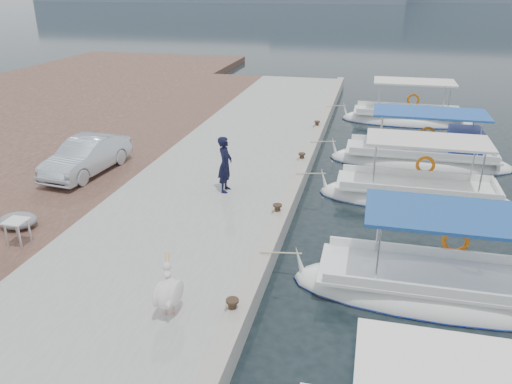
{
  "coord_description": "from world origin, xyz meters",
  "views": [
    {
      "loc": [
        2.15,
        -11.94,
        7.0
      ],
      "look_at": [
        -1.0,
        1.43,
        1.2
      ],
      "focal_mm": 35.0,
      "sensor_mm": 36.0,
      "label": 1
    }
  ],
  "objects_px": {
    "fishing_caique_c": "(415,198)",
    "fishing_caique_d": "(422,160)",
    "fishing_caique_b": "(443,293)",
    "parked_car": "(86,156)",
    "pelican": "(168,292)",
    "fisherman": "(225,164)",
    "fishing_caique_e": "(407,120)"
  },
  "relations": [
    {
      "from": "fishing_caique_b",
      "to": "fisherman",
      "type": "bearing_deg",
      "value": 148.64
    },
    {
      "from": "fishing_caique_c",
      "to": "fishing_caique_e",
      "type": "height_order",
      "value": "same"
    },
    {
      "from": "fishing_caique_d",
      "to": "fishing_caique_e",
      "type": "relative_size",
      "value": 1.07
    },
    {
      "from": "fishing_caique_b",
      "to": "parked_car",
      "type": "bearing_deg",
      "value": 159.49
    },
    {
      "from": "fishing_caique_b",
      "to": "fishing_caique_c",
      "type": "height_order",
      "value": "same"
    },
    {
      "from": "pelican",
      "to": "fisherman",
      "type": "distance_m",
      "value": 6.8
    },
    {
      "from": "fishing_caique_d",
      "to": "fisherman",
      "type": "relative_size",
      "value": 3.89
    },
    {
      "from": "parked_car",
      "to": "fishing_caique_c",
      "type": "bearing_deg",
      "value": 11.94
    },
    {
      "from": "pelican",
      "to": "parked_car",
      "type": "relative_size",
      "value": 0.34
    },
    {
      "from": "fishing_caique_c",
      "to": "fishing_caique_d",
      "type": "bearing_deg",
      "value": 83.12
    },
    {
      "from": "fishing_caique_b",
      "to": "fishing_caique_c",
      "type": "distance_m",
      "value": 5.81
    },
    {
      "from": "fishing_caique_b",
      "to": "fisherman",
      "type": "relative_size",
      "value": 3.82
    },
    {
      "from": "fishing_caique_b",
      "to": "fishing_caique_d",
      "type": "relative_size",
      "value": 0.98
    },
    {
      "from": "fishing_caique_c",
      "to": "fishing_caique_d",
      "type": "distance_m",
      "value": 3.99
    },
    {
      "from": "fishing_caique_d",
      "to": "pelican",
      "type": "xyz_separation_m",
      "value": [
        -6.01,
        -12.48,
        0.85
      ]
    },
    {
      "from": "fishing_caique_b",
      "to": "pelican",
      "type": "height_order",
      "value": "fishing_caique_b"
    },
    {
      "from": "pelican",
      "to": "fisherman",
      "type": "height_order",
      "value": "fisherman"
    },
    {
      "from": "fishing_caique_c",
      "to": "pelican",
      "type": "relative_size",
      "value": 4.95
    },
    {
      "from": "fishing_caique_e",
      "to": "parked_car",
      "type": "distance_m",
      "value": 16.96
    },
    {
      "from": "fishing_caique_b",
      "to": "parked_car",
      "type": "relative_size",
      "value": 1.84
    },
    {
      "from": "fishing_caique_e",
      "to": "fishing_caique_d",
      "type": "bearing_deg",
      "value": -87.15
    },
    {
      "from": "pelican",
      "to": "parked_car",
      "type": "height_order",
      "value": "parked_car"
    },
    {
      "from": "parked_car",
      "to": "fisherman",
      "type": "bearing_deg",
      "value": 0.6
    },
    {
      "from": "fishing_caique_c",
      "to": "parked_car",
      "type": "relative_size",
      "value": 1.68
    },
    {
      "from": "fishing_caique_b",
      "to": "fisherman",
      "type": "distance_m",
      "value": 7.84
    },
    {
      "from": "fishing_caique_c",
      "to": "fishing_caique_b",
      "type": "bearing_deg",
      "value": -86.95
    },
    {
      "from": "fishing_caique_e",
      "to": "pelican",
      "type": "distance_m",
      "value": 20.15
    },
    {
      "from": "fishing_caique_e",
      "to": "fisherman",
      "type": "distance_m",
      "value": 14.18
    },
    {
      "from": "fishing_caique_c",
      "to": "pelican",
      "type": "bearing_deg",
      "value": -123.01
    },
    {
      "from": "fishing_caique_c",
      "to": "pelican",
      "type": "height_order",
      "value": "fishing_caique_c"
    },
    {
      "from": "fishing_caique_d",
      "to": "pelican",
      "type": "relative_size",
      "value": 5.51
    },
    {
      "from": "fishing_caique_c",
      "to": "fishing_caique_d",
      "type": "height_order",
      "value": "same"
    }
  ]
}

